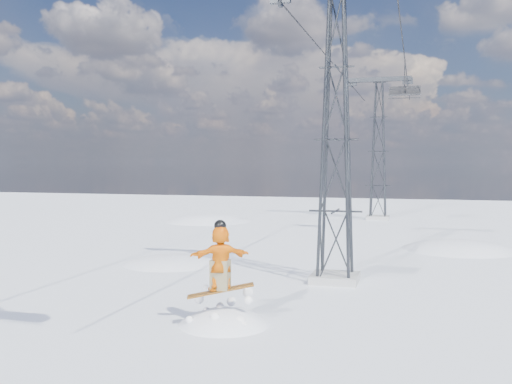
# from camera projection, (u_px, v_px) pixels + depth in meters

# --- Properties ---
(ground) EXTENTS (120.00, 120.00, 0.00)m
(ground) POSITION_uv_depth(u_px,v_px,m) (260.00, 343.00, 14.61)
(ground) COLOR white
(ground) RESTS_ON ground
(snow_terrain) EXTENTS (39.00, 37.00, 22.00)m
(snow_terrain) POSITION_uv_depth(u_px,v_px,m) (276.00, 382.00, 36.82)
(snow_terrain) COLOR white
(snow_terrain) RESTS_ON ground
(lift_tower_near) EXTENTS (5.20, 1.80, 11.43)m
(lift_tower_near) POSITION_uv_depth(u_px,v_px,m) (336.00, 140.00, 21.79)
(lift_tower_near) COLOR #999999
(lift_tower_near) RESTS_ON ground
(lift_tower_far) EXTENTS (5.20, 1.80, 11.43)m
(lift_tower_far) POSITION_uv_depth(u_px,v_px,m) (379.00, 152.00, 45.81)
(lift_tower_far) COLOR #999999
(lift_tower_far) RESTS_ON ground
(haul_cables) EXTENTS (4.46, 51.00, 0.06)m
(haul_cables) POSITION_uv_depth(u_px,v_px,m) (364.00, 53.00, 32.56)
(haul_cables) COLOR black
(haul_cables) RESTS_ON ground
(snowboarder_jump) EXTENTS (4.40, 4.40, 6.98)m
(snowboarder_jump) POSITION_uv_depth(u_px,v_px,m) (224.00, 380.00, 16.38)
(snowboarder_jump) COLOR white
(snowboarder_jump) RESTS_ON ground
(lift_chair_mid) EXTENTS (1.89, 0.54, 2.34)m
(lift_chair_mid) POSITION_uv_depth(u_px,v_px,m) (405.00, 91.00, 34.88)
(lift_chair_mid) COLOR black
(lift_chair_mid) RESTS_ON ground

